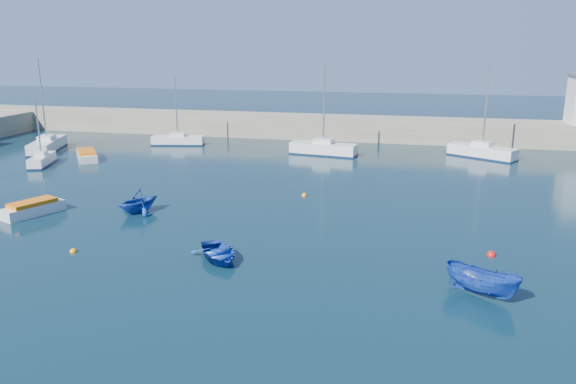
% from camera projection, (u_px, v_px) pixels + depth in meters
% --- Properties ---
extents(ground, '(220.00, 220.00, 0.00)m').
position_uv_depth(ground, '(174.00, 318.00, 23.08)').
color(ground, '#0B2330').
rests_on(ground, ground).
extents(back_wall, '(96.00, 4.50, 2.60)m').
position_uv_depth(back_wall, '(336.00, 127.00, 66.05)').
color(back_wall, gray).
rests_on(back_wall, ground).
extents(sailboat_3, '(2.68, 4.72, 6.16)m').
position_uv_depth(sailboat_3, '(42.00, 160.00, 51.72)').
color(sailboat_3, silver).
rests_on(sailboat_3, ground).
extents(sailboat_4, '(4.25, 7.51, 9.47)m').
position_uv_depth(sailboat_4, '(47.00, 145.00, 58.71)').
color(sailboat_4, silver).
rests_on(sailboat_4, ground).
extents(sailboat_5, '(5.86, 2.65, 7.49)m').
position_uv_depth(sailboat_5, '(178.00, 140.00, 62.05)').
color(sailboat_5, silver).
rests_on(sailboat_5, ground).
extents(sailboat_6, '(6.92, 2.88, 8.89)m').
position_uv_depth(sailboat_6, '(323.00, 148.00, 56.57)').
color(sailboat_6, silver).
rests_on(sailboat_6, ground).
extents(sailboat_7, '(6.58, 5.01, 8.72)m').
position_uv_depth(sailboat_7, '(482.00, 151.00, 55.14)').
color(sailboat_7, silver).
rests_on(sailboat_7, ground).
extents(motorboat_1, '(2.79, 4.13, 0.96)m').
position_uv_depth(motorboat_1, '(33.00, 208.00, 36.84)').
color(motorboat_1, silver).
rests_on(motorboat_1, ground).
extents(motorboat_2, '(3.98, 4.56, 0.93)m').
position_uv_depth(motorboat_2, '(87.00, 155.00, 54.29)').
color(motorboat_2, silver).
rests_on(motorboat_2, ground).
extents(dinghy_center, '(4.05, 4.26, 0.72)m').
position_uv_depth(dinghy_center, '(218.00, 253.00, 29.25)').
color(dinghy_center, '#173B9E').
rests_on(dinghy_center, ground).
extents(dinghy_left, '(3.76, 3.94, 1.61)m').
position_uv_depth(dinghy_left, '(138.00, 201.00, 37.24)').
color(dinghy_left, '#173B9E').
rests_on(dinghy_left, ground).
extents(dinghy_right, '(3.72, 2.94, 1.36)m').
position_uv_depth(dinghy_right, '(482.00, 282.00, 24.95)').
color(dinghy_right, '#173B9E').
rests_on(dinghy_right, ground).
extents(buoy_0, '(0.39, 0.39, 0.39)m').
position_uv_depth(buoy_0, '(73.00, 252.00, 30.43)').
color(buoy_0, orange).
rests_on(buoy_0, ground).
extents(buoy_1, '(0.50, 0.50, 0.50)m').
position_uv_depth(buoy_1, '(491.00, 255.00, 29.91)').
color(buoy_1, '#AF100D').
rests_on(buoy_1, ground).
extents(buoy_3, '(0.41, 0.41, 0.41)m').
position_uv_depth(buoy_3, '(304.00, 196.00, 41.57)').
color(buoy_3, orange).
rests_on(buoy_3, ground).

